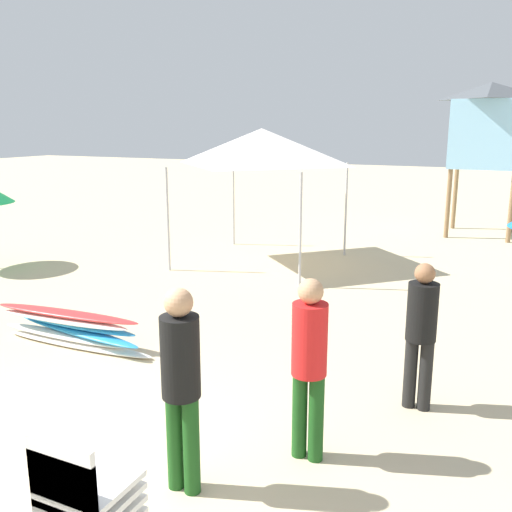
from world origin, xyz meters
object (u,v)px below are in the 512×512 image
(surfboard_pile, at_px, (70,328))
(popup_canopy, at_px, (262,147))
(lifeguard_tower, at_px, (488,125))
(lifeguard_near_center, at_px, (421,327))
(lifeguard_far_right, at_px, (309,358))
(lifeguard_near_right, at_px, (181,377))

(surfboard_pile, distance_m, popup_canopy, 6.01)
(lifeguard_tower, bearing_deg, popup_canopy, -126.86)
(lifeguard_near_center, relative_size, lifeguard_far_right, 0.94)
(lifeguard_near_right, height_order, popup_canopy, popup_canopy)
(surfboard_pile, height_order, popup_canopy, popup_canopy)
(lifeguard_near_right, relative_size, lifeguard_far_right, 1.03)
(lifeguard_tower, bearing_deg, lifeguard_far_right, -92.69)
(lifeguard_far_right, bearing_deg, lifeguard_near_center, 61.90)
(lifeguard_near_center, bearing_deg, lifeguard_tower, 90.90)
(surfboard_pile, height_order, lifeguard_tower, lifeguard_tower)
(surfboard_pile, xyz_separation_m, popup_canopy, (0.39, 5.54, 2.31))
(lifeguard_near_right, distance_m, lifeguard_tower, 13.35)
(popup_canopy, distance_m, lifeguard_tower, 6.92)
(surfboard_pile, xyz_separation_m, lifeguard_tower, (4.54, 11.06, 2.76))
(surfboard_pile, distance_m, lifeguard_tower, 12.27)
(lifeguard_near_right, xyz_separation_m, lifeguard_tower, (1.35, 13.13, 1.97))
(lifeguard_near_center, height_order, lifeguard_near_right, lifeguard_near_right)
(lifeguard_near_right, distance_m, popup_canopy, 8.25)
(lifeguard_near_right, bearing_deg, lifeguard_tower, 84.13)
(lifeguard_near_center, bearing_deg, surfboard_pile, -177.41)
(lifeguard_near_right, xyz_separation_m, popup_canopy, (-2.79, 7.61, 1.52))
(lifeguard_far_right, relative_size, popup_canopy, 0.57)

